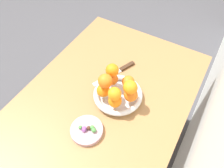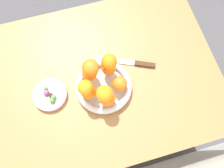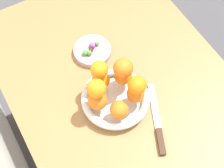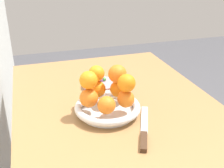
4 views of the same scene
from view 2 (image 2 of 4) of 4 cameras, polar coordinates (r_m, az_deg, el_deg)
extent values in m
plane|color=#4C4C51|center=(1.65, -2.97, -7.38)|extent=(6.00, 6.00, 0.00)
cube|color=#9E7042|center=(0.96, -5.10, 0.99)|extent=(1.10, 0.76, 0.04)
cylinder|color=#9E7042|center=(1.51, 11.72, 12.17)|extent=(0.05, 0.05, 0.70)
cylinder|color=#9E7042|center=(1.50, -25.35, 2.47)|extent=(0.05, 0.05, 0.70)
cylinder|color=#9E7042|center=(1.36, 20.78, -11.28)|extent=(0.05, 0.05, 0.70)
cylinder|color=silver|center=(0.92, -1.88, -0.88)|extent=(0.19, 0.19, 0.01)
torus|color=silver|center=(0.90, -1.92, -0.49)|extent=(0.23, 0.23, 0.03)
cylinder|color=#B28C99|center=(0.94, -15.59, -2.67)|extent=(0.14, 0.14, 0.02)
sphere|color=orange|center=(0.84, -0.93, -3.68)|extent=(0.06, 0.06, 0.06)
sphere|color=orange|center=(0.86, 2.26, 0.15)|extent=(0.06, 0.06, 0.06)
sphere|color=orange|center=(0.88, -0.47, 3.99)|extent=(0.06, 0.06, 0.06)
sphere|color=orange|center=(0.87, -5.38, 3.06)|extent=(0.06, 0.06, 0.06)
sphere|color=orange|center=(0.85, -5.85, -1.90)|extent=(0.06, 0.06, 0.06)
sphere|color=orange|center=(0.82, -0.41, 5.78)|extent=(0.06, 0.06, 0.06)
sphere|color=orange|center=(0.79, -6.63, -0.81)|extent=(0.06, 0.06, 0.06)
sphere|color=orange|center=(0.81, -5.31, 4.28)|extent=(0.07, 0.07, 0.07)
sphere|color=orange|center=(0.78, -1.66, -2.44)|extent=(0.06, 0.06, 0.06)
sphere|color=#4C9947|center=(0.93, -16.73, -0.88)|extent=(0.02, 0.02, 0.02)
sphere|color=#4C9947|center=(0.91, -14.78, -3.24)|extent=(0.02, 0.02, 0.02)
sphere|color=#8C4C99|center=(0.92, -16.38, -2.05)|extent=(0.02, 0.02, 0.02)
sphere|color=#472819|center=(0.92, -15.44, -2.71)|extent=(0.02, 0.02, 0.02)
sphere|color=#4C9947|center=(0.91, -15.11, -4.08)|extent=(0.02, 0.02, 0.02)
sphere|color=#8C4C99|center=(0.92, -16.62, -2.23)|extent=(0.02, 0.02, 0.02)
cube|color=#3F2819|center=(0.97, 8.80, 5.20)|extent=(0.09, 0.05, 0.01)
cube|color=silver|center=(0.97, 1.10, 6.17)|extent=(0.16, 0.09, 0.01)
camera|label=1|loc=(0.49, -93.88, -15.38)|focal=35.00mm
camera|label=3|loc=(0.54, 104.05, 20.33)|focal=55.00mm
camera|label=4|loc=(0.95, 62.66, 8.55)|focal=45.00mm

